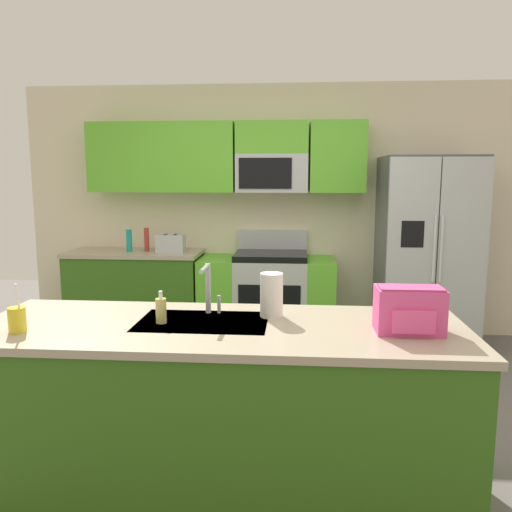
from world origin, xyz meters
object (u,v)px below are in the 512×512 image
at_px(pepper_mill, 147,240).
at_px(soap_dispenser, 161,310).
at_px(refrigerator, 427,253).
at_px(bottle_teal, 129,241).
at_px(toaster, 171,243).
at_px(backpack, 409,309).
at_px(paper_towel_roll, 271,295).
at_px(drink_cup_yellow, 17,319).
at_px(sink_faucet, 208,285).
at_px(range_oven, 267,297).

distance_m(pepper_mill, soap_dispenser, 2.68).
bearing_deg(refrigerator, pepper_mill, 178.58).
height_order(pepper_mill, bottle_teal, pepper_mill).
relative_size(toaster, backpack, 0.88).
xyz_separation_m(toaster, paper_towel_roll, (1.14, -2.33, 0.03)).
relative_size(refrigerator, soap_dispenser, 10.88).
bearing_deg(bottle_teal, backpack, -48.58).
height_order(refrigerator, soap_dispenser, refrigerator).
relative_size(refrigerator, pepper_mill, 7.70).
xyz_separation_m(toaster, bottle_teal, (-0.43, -0.01, 0.02)).
relative_size(pepper_mill, paper_towel_roll, 1.00).
bearing_deg(drink_cup_yellow, backpack, 4.59).
bearing_deg(soap_dispenser, pepper_mill, 108.15).
bearing_deg(sink_faucet, range_oven, 85.42).
relative_size(bottle_teal, backpack, 0.71).
xyz_separation_m(toaster, backpack, (1.82, -2.55, 0.03)).
distance_m(toaster, drink_cup_yellow, 2.71).
height_order(sink_faucet, soap_dispenser, sink_faucet).
bearing_deg(range_oven, pepper_mill, -179.88).
relative_size(range_oven, soap_dispenser, 8.00).
xyz_separation_m(refrigerator, pepper_mill, (-2.79, 0.07, 0.10)).
xyz_separation_m(range_oven, paper_towel_roll, (0.16, -2.38, 0.58)).
distance_m(refrigerator, toaster, 2.53).
distance_m(sink_faucet, paper_towel_roll, 0.35).
bearing_deg(paper_towel_roll, refrigerator, 58.86).
height_order(bottle_teal, drink_cup_yellow, drink_cup_yellow).
bearing_deg(backpack, sink_faucet, 166.55).
bearing_deg(pepper_mill, range_oven, 0.12).
height_order(refrigerator, drink_cup_yellow, refrigerator).
bearing_deg(drink_cup_yellow, soap_dispenser, 17.84).
relative_size(range_oven, sink_faucet, 4.82).
xyz_separation_m(pepper_mill, backpack, (2.08, -2.60, -0.00)).
distance_m(drink_cup_yellow, soap_dispenser, 0.69).
bearing_deg(backpack, pepper_mill, 128.67).
xyz_separation_m(bottle_teal, drink_cup_yellow, (0.34, -2.70, -0.05)).
relative_size(range_oven, bottle_teal, 5.99).
xyz_separation_m(drink_cup_yellow, backpack, (1.91, 0.15, 0.05)).
height_order(pepper_mill, backpack, pepper_mill).
bearing_deg(pepper_mill, sink_faucet, -65.97).
bearing_deg(paper_towel_roll, bottle_teal, 124.02).
bearing_deg(soap_dispenser, backpack, -2.71).
relative_size(range_oven, pepper_mill, 5.66).
bearing_deg(sink_faucet, bottle_teal, 117.85).
relative_size(range_oven, backpack, 4.25).
distance_m(range_oven, bottle_teal, 1.52).
relative_size(drink_cup_yellow, soap_dispenser, 1.44).
height_order(refrigerator, backpack, refrigerator).
xyz_separation_m(sink_faucet, backpack, (1.03, -0.25, -0.05)).
bearing_deg(bottle_teal, pepper_mill, 18.41).
distance_m(refrigerator, pepper_mill, 2.80).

